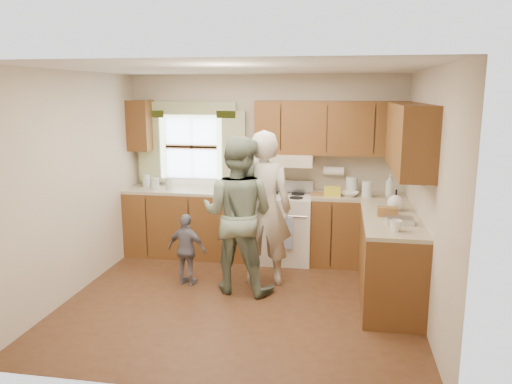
% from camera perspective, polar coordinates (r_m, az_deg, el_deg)
% --- Properties ---
extents(room, '(3.80, 3.80, 3.80)m').
position_cam_1_polar(room, '(5.28, -1.81, 0.25)').
color(room, '#452615').
rests_on(room, ground).
extents(kitchen_fixtures, '(3.80, 2.25, 2.15)m').
position_cam_1_polar(kitchen_fixtures, '(6.33, 5.63, -1.72)').
color(kitchen_fixtures, '#4E2C10').
rests_on(kitchen_fixtures, ground).
extents(stove, '(0.76, 0.67, 1.07)m').
position_cam_1_polar(stove, '(6.80, 3.15, -3.99)').
color(stove, silver).
rests_on(stove, ground).
extents(woman_left, '(0.70, 0.49, 1.84)m').
position_cam_1_polar(woman_left, '(5.86, 0.84, -1.90)').
color(woman_left, beige).
rests_on(woman_left, ground).
extents(woman_right, '(0.97, 0.81, 1.80)m').
position_cam_1_polar(woman_right, '(5.67, -2.08, -2.62)').
color(woman_right, '#23402C').
rests_on(woman_right, ground).
extents(child, '(0.54, 0.31, 0.86)m').
position_cam_1_polar(child, '(6.01, -7.89, -6.54)').
color(child, slate).
rests_on(child, ground).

